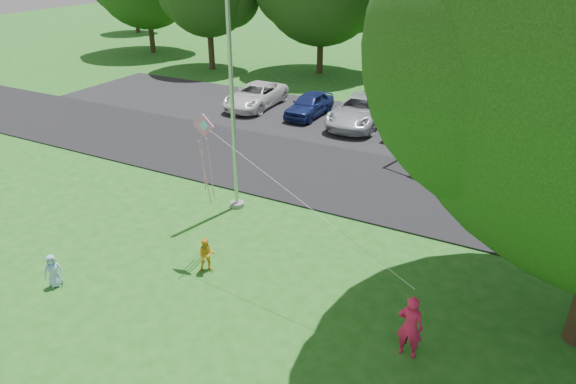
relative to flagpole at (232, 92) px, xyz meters
The scene contains 12 objects.
ground 7.39m from the flagpole, 55.01° to the right, with size 120.00×120.00×0.00m, color #1D6219.
park_road 6.73m from the flagpole, 48.81° to the left, with size 60.00×6.00×0.06m, color black.
parking_strip 11.82m from the flagpole, 71.57° to the left, with size 42.00×7.00×0.06m, color black.
flagpole is the anchor object (origin of this frame).
street_lamp 8.38m from the flagpole, 59.71° to the left, with size 1.65×0.70×6.05m.
trash_can 9.37m from the flagpole, 51.41° to the left, with size 0.53×0.53×0.85m.
horizon_trees 29.85m from the flagpole, 75.32° to the left, with size 77.46×7.20×7.02m.
parked_cars 11.53m from the flagpole, 72.90° to the left, with size 20.02×5.49×1.49m.
woman 9.27m from the flagpole, 30.19° to the right, with size 0.59×0.39×1.62m, color #EE1F54.
child_yellow 5.44m from the flagpole, 68.93° to the right, with size 0.52×0.40×1.06m, color #F5AA26.
child_blue 7.54m from the flagpole, 106.15° to the right, with size 0.48×0.31×0.99m, color #9EBDF2.
kite 3.34m from the flagpole, 68.09° to the right, with size 6.70×1.60×2.86m.
Camera 1 is at (5.77, -8.57, 8.57)m, focal length 32.00 mm.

